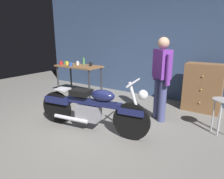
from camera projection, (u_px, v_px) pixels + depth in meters
ground_plane at (91, 133)px, 3.51m from camera, size 12.00×12.00×0.00m
back_wall at (155, 41)px, 5.35m from camera, size 8.00×0.12×3.10m
workbench at (79, 69)px, 5.47m from camera, size 1.30×0.64×0.90m
motorcycle at (91, 107)px, 3.50m from camera, size 2.17×0.71×1.00m
person_standing at (161, 76)px, 3.86m from camera, size 0.45×0.41×1.67m
shop_stool at (221, 107)px, 3.38m from camera, size 0.32×0.32×0.64m
wooden_dresser at (203, 88)px, 4.46m from camera, size 0.80×0.47×1.10m
mug_red_diner at (61, 63)px, 5.56m from camera, size 0.12×0.09×0.10m
mug_yellow_tall at (67, 63)px, 5.54m from camera, size 0.11×0.08×0.10m
mug_blue_enamel at (71, 64)px, 5.28m from camera, size 0.12×0.09×0.10m
mug_green_speckled at (65, 62)px, 5.73m from camera, size 0.10×0.07×0.09m
mug_white_ceramic at (78, 63)px, 5.49m from camera, size 0.11×0.07×0.11m
mug_black_matte at (91, 64)px, 5.30m from camera, size 0.11×0.07×0.10m
bottle at (84, 61)px, 5.59m from camera, size 0.06×0.06×0.24m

